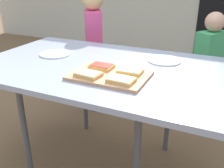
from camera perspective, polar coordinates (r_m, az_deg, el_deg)
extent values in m
plane|color=brown|center=(1.91, -1.65, -17.41)|extent=(16.00, 16.00, 0.00)
cube|color=#9AA3BD|center=(1.54, -1.96, 3.68)|extent=(1.52, 0.93, 0.03)
cylinder|color=#4C4C51|center=(1.64, -18.65, -10.96)|extent=(0.04, 0.04, 0.71)
cylinder|color=#4C4C51|center=(2.12, -6.07, -1.63)|extent=(0.04, 0.04, 0.71)
cylinder|color=#4C4C51|center=(1.89, 12.55, -5.33)|extent=(0.04, 0.04, 0.71)
cube|color=tan|center=(1.35, -0.47, 1.94)|extent=(0.40, 0.29, 0.02)
cube|color=tan|center=(1.43, -2.33, 3.89)|extent=(0.13, 0.09, 0.02)
cube|color=red|center=(1.43, -2.34, 4.27)|extent=(0.12, 0.09, 0.00)
cube|color=tan|center=(1.36, 4.04, 2.84)|extent=(0.13, 0.10, 0.02)
cube|color=beige|center=(1.36, 4.05, 3.24)|extent=(0.12, 0.09, 0.00)
cube|color=tan|center=(1.32, -5.27, 2.14)|extent=(0.14, 0.11, 0.02)
cube|color=beige|center=(1.32, -5.29, 2.54)|extent=(0.12, 0.10, 0.00)
cube|color=tan|center=(1.25, 2.06, 0.88)|extent=(0.13, 0.10, 0.02)
cube|color=beige|center=(1.24, 2.07, 1.31)|extent=(0.12, 0.09, 0.00)
cylinder|color=white|center=(1.77, -12.49, 6.52)|extent=(0.21, 0.21, 0.01)
cylinder|color=white|center=(1.63, 11.54, 5.14)|extent=(0.21, 0.21, 0.01)
cylinder|color=navy|center=(2.58, -3.93, 1.16)|extent=(0.09, 0.09, 0.55)
cylinder|color=navy|center=(2.45, -3.71, -0.07)|extent=(0.09, 0.09, 0.55)
cube|color=#E54C8C|center=(2.37, -4.13, 11.20)|extent=(0.25, 0.28, 0.40)
cylinder|color=navy|center=(2.43, 20.48, -3.30)|extent=(0.09, 0.09, 0.44)
cylinder|color=navy|center=(2.32, 18.36, -4.20)|extent=(0.09, 0.09, 0.44)
cube|color=#3FA566|center=(2.23, 20.86, 5.84)|extent=(0.25, 0.28, 0.39)
sphere|color=tan|center=(2.17, 21.91, 12.70)|extent=(0.15, 0.15, 0.15)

